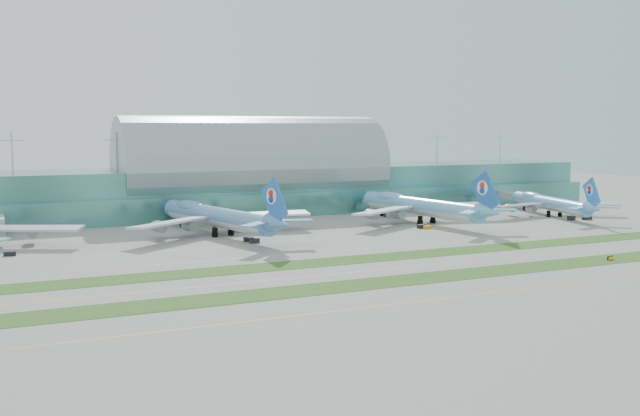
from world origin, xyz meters
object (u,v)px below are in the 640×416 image
taxiway_sign_east (610,258)px  airliner_d (550,202)px  terminal (253,180)px  airliner_b (216,215)px  airliner_c (419,205)px

taxiway_sign_east → airliner_d: bearing=42.7°
terminal → taxiway_sign_east: terminal is taller
airliner_d → taxiway_sign_east: bearing=-111.4°
terminal → airliner_d: size_ratio=5.00×
airliner_b → airliner_c: bearing=-15.3°
airliner_c → taxiway_sign_east: bearing=-94.2°
airliner_c → taxiway_sign_east: size_ratio=29.63×
airliner_d → taxiway_sign_east: (-57.98, -88.64, -5.23)m
airliner_c → taxiway_sign_east: 93.68m
airliner_b → airliner_c: size_ratio=0.98×
terminal → airliner_c: bearing=-53.3°
terminal → airliner_c: terminal is taller
airliner_c → airliner_d: (63.44, -4.66, -1.18)m
airliner_c → airliner_d: size_ratio=1.21×
airliner_c → taxiway_sign_east: (5.46, -93.30, -6.41)m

